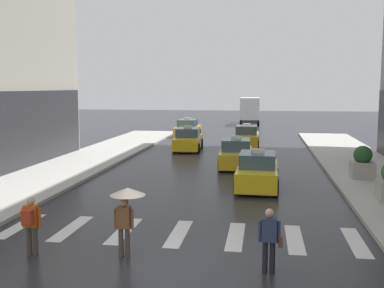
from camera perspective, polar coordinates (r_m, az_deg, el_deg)
The scene contains 12 objects.
ground_plane at distance 12.24m, azimuth -4.25°, elevation -15.17°, with size 160.00×160.00×0.00m, color #26262B.
crosswalk_markings at distance 15.00m, azimuth -1.63°, elevation -10.90°, with size 11.30×2.80×0.01m.
taxi_lead at distance 21.69m, azimuth 8.04°, elevation -3.39°, with size 1.99×4.57×1.80m.
taxi_second at distance 27.10m, azimuth 5.43°, elevation -1.26°, with size 2.04×4.59×1.80m.
taxi_third at distance 34.18m, azimuth -0.46°, elevation 0.49°, with size 2.09×4.61×1.80m.
taxi_fourth at distance 36.46m, azimuth 6.72°, elevation 0.85°, with size 1.93×4.54×1.80m.
taxi_fifth at distance 43.04m, azimuth -0.53°, elevation 1.84°, with size 2.05×4.60×1.80m.
box_truck at distance 56.52m, azimuth 7.11°, elevation 4.17°, with size 2.40×7.58×3.35m.
pedestrian_with_umbrella at distance 12.70m, azimuth -8.08°, elevation -7.20°, with size 0.96×0.96×1.94m.
pedestrian_with_backpack at distance 13.56m, azimuth -19.18°, elevation -8.99°, with size 0.55×0.43×1.65m.
pedestrian_with_handbag at distance 11.87m, azimuth 9.52°, elevation -11.18°, with size 0.60×0.24×1.65m.
planter_mid_block at distance 24.36m, azimuth 20.20°, elevation -2.26°, with size 1.10×1.10×1.60m.
Camera 1 is at (2.59, -11.04, 4.62)m, focal length 43.44 mm.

